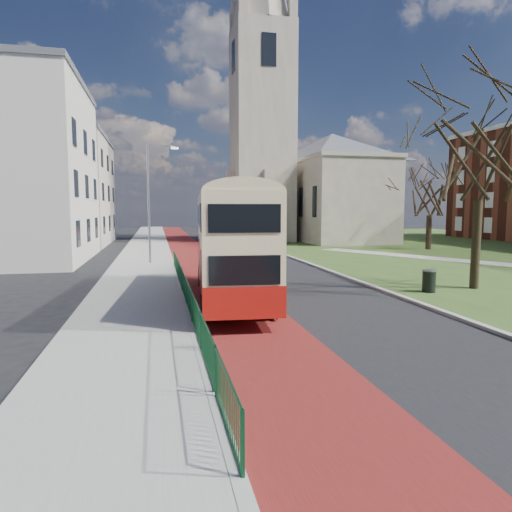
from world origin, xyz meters
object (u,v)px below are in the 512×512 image
object	(u,v)px
litter_bin	(429,281)
bus	(230,238)
winter_tree_near	(482,129)
streetlamp	(151,197)
winter_tree_far	(430,189)

from	to	relation	value
litter_bin	bus	bearing A→B (deg)	178.23
winter_tree_near	litter_bin	xyz separation A→B (m)	(-2.68, -0.43, -6.91)
streetlamp	bus	world-z (taller)	streetlamp
streetlamp	litter_bin	distance (m)	18.79
bus	winter_tree_near	distance (m)	12.72
winter_tree_far	streetlamp	bearing A→B (deg)	-166.84
streetlamp	winter_tree_far	size ratio (longest dim) A/B	0.99
winter_tree_near	litter_bin	world-z (taller)	winter_tree_near
winter_tree_near	litter_bin	distance (m)	7.42
bus	winter_tree_near	size ratio (longest dim) A/B	1.03
streetlamp	winter_tree_far	world-z (taller)	streetlamp
streetlamp	winter_tree_near	bearing A→B (deg)	-41.19
bus	litter_bin	xyz separation A→B (m)	(9.07, -0.28, -2.05)
winter_tree_near	winter_tree_far	size ratio (longest dim) A/B	1.33
winter_tree_near	litter_bin	size ratio (longest dim) A/B	10.53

